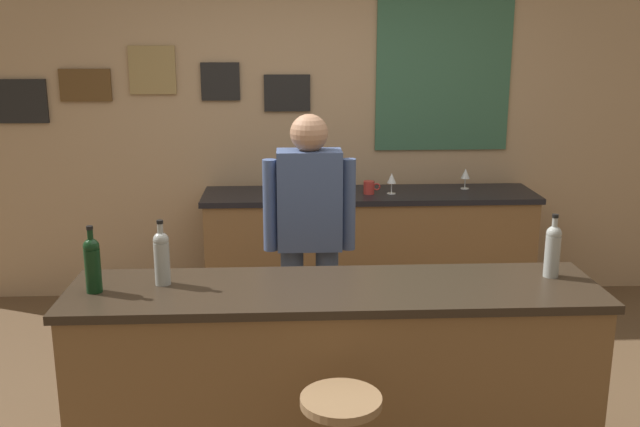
% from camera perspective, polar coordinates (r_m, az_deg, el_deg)
% --- Properties ---
extents(ground_plane, '(10.00, 10.00, 0.00)m').
position_cam_1_polar(ground_plane, '(4.05, 0.71, -16.18)').
color(ground_plane, brown).
extents(back_wall, '(6.00, 0.09, 2.80)m').
position_cam_1_polar(back_wall, '(5.55, -0.41, 7.69)').
color(back_wall, tan).
rests_on(back_wall, ground_plane).
extents(bar_counter, '(2.44, 0.60, 0.92)m').
position_cam_1_polar(bar_counter, '(3.48, 1.15, -12.95)').
color(bar_counter, brown).
rests_on(bar_counter, ground_plane).
extents(side_counter, '(2.45, 0.56, 0.90)m').
position_cam_1_polar(side_counter, '(5.41, 3.90, -2.96)').
color(side_counter, brown).
rests_on(side_counter, ground_plane).
extents(bartender, '(0.52, 0.21, 1.62)m').
position_cam_1_polar(bartender, '(4.05, -0.84, -1.71)').
color(bartender, '#384766').
rests_on(bartender, ground_plane).
extents(wine_bottle_a, '(0.07, 0.07, 0.31)m').
position_cam_1_polar(wine_bottle_a, '(3.34, -17.67, -3.77)').
color(wine_bottle_a, black).
rests_on(wine_bottle_a, bar_counter).
extents(wine_bottle_b, '(0.07, 0.07, 0.31)m').
position_cam_1_polar(wine_bottle_b, '(3.36, -12.50, -3.33)').
color(wine_bottle_b, '#999E99').
rests_on(wine_bottle_b, bar_counter).
extents(wine_bottle_c, '(0.07, 0.07, 0.31)m').
position_cam_1_polar(wine_bottle_c, '(3.56, 18.04, -2.71)').
color(wine_bottle_c, '#999E99').
rests_on(wine_bottle_c, bar_counter).
extents(wine_glass_a, '(0.07, 0.07, 0.16)m').
position_cam_1_polar(wine_glass_a, '(5.25, 5.73, 2.75)').
color(wine_glass_a, silver).
rests_on(wine_glass_a, side_counter).
extents(wine_glass_b, '(0.07, 0.07, 0.16)m').
position_cam_1_polar(wine_glass_b, '(5.50, 11.51, 3.07)').
color(wine_glass_b, silver).
rests_on(wine_glass_b, side_counter).
extents(coffee_mug, '(0.12, 0.08, 0.09)m').
position_cam_1_polar(coffee_mug, '(5.24, 3.95, 2.08)').
color(coffee_mug, '#B2332D').
rests_on(coffee_mug, side_counter).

